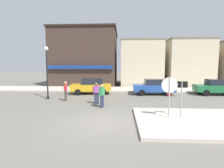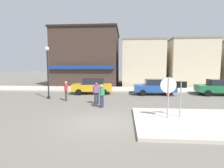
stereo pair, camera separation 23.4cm
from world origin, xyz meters
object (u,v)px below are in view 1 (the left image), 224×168
(parked_car_nearest, at_px, (91,86))
(pedestrian_crossing_far, at_px, (97,93))
(one_way_sign, at_px, (181,95))
(parked_car_third, at_px, (217,87))
(stop_sign, at_px, (169,92))
(lamp_post, at_px, (47,65))
(pedestrian_crossing_near, at_px, (66,90))
(parked_car_second, at_px, (154,87))
(pedestrian_kerb_side, at_px, (102,95))

(parked_car_nearest, relative_size, pedestrian_crossing_far, 2.58)
(one_way_sign, xyz_separation_m, parked_car_third, (6.19, 8.31, -0.52))
(stop_sign, distance_m, lamp_post, 10.51)
(one_way_sign, distance_m, pedestrian_crossing_far, 6.17)
(pedestrian_crossing_far, bearing_deg, pedestrian_crossing_near, 159.31)
(pedestrian_crossing_far, bearing_deg, lamp_post, 158.70)
(stop_sign, xyz_separation_m, pedestrian_crossing_far, (-4.35, 3.71, -0.65))
(one_way_sign, relative_size, pedestrian_crossing_near, 1.30)
(pedestrian_crossing_near, bearing_deg, one_way_sign, -30.34)
(parked_car_second, bearing_deg, pedestrian_kerb_side, -128.48)
(lamp_post, bearing_deg, parked_car_nearest, 42.20)
(parked_car_second, bearing_deg, one_way_sign, -90.37)
(lamp_post, xyz_separation_m, pedestrian_crossing_near, (1.82, -0.74, -2.09))
(lamp_post, distance_m, pedestrian_crossing_near, 2.87)
(one_way_sign, relative_size, pedestrian_crossing_far, 1.30)
(stop_sign, relative_size, parked_car_second, 0.57)
(stop_sign, xyz_separation_m, pedestrian_crossing_near, (-7.03, 4.73, -0.65))
(pedestrian_crossing_far, bearing_deg, pedestrian_kerb_side, -63.69)
(parked_car_second, height_order, pedestrian_kerb_side, pedestrian_kerb_side)
(one_way_sign, relative_size, parked_car_nearest, 0.51)
(parked_car_nearest, xyz_separation_m, pedestrian_kerb_side, (1.74, -5.82, 0.06))
(stop_sign, relative_size, parked_car_third, 0.56)
(lamp_post, xyz_separation_m, parked_car_third, (15.75, 3.05, -2.15))
(stop_sign, height_order, pedestrian_crossing_near, stop_sign)
(parked_car_nearest, relative_size, pedestrian_crossing_near, 2.58)
(stop_sign, distance_m, pedestrian_kerb_side, 4.68)
(parked_car_second, relative_size, pedestrian_kerb_side, 2.49)
(stop_sign, xyz_separation_m, parked_car_second, (0.75, 8.38, -0.71))
(one_way_sign, bearing_deg, lamp_post, 151.13)
(stop_sign, relative_size, pedestrian_crossing_far, 1.43)
(one_way_sign, height_order, pedestrian_crossing_far, one_way_sign)
(stop_sign, height_order, parked_car_third, stop_sign)
(parked_car_second, xyz_separation_m, pedestrian_kerb_side, (-4.57, -5.74, 0.06))
(parked_car_second, height_order, pedestrian_crossing_near, pedestrian_crossing_near)
(parked_car_third, distance_m, pedestrian_crossing_far, 12.22)
(one_way_sign, xyz_separation_m, lamp_post, (-9.55, 5.27, 1.63))
(one_way_sign, height_order, lamp_post, lamp_post)
(stop_sign, xyz_separation_m, one_way_sign, (0.70, 0.20, -0.19))
(lamp_post, height_order, parked_car_second, lamp_post)
(one_way_sign, height_order, pedestrian_crossing_near, one_way_sign)
(parked_car_nearest, bearing_deg, lamp_post, -137.80)
(stop_sign, distance_m, parked_car_nearest, 10.14)
(parked_car_third, xyz_separation_m, pedestrian_crossing_far, (-11.24, -4.80, 0.06))
(one_way_sign, bearing_deg, pedestrian_crossing_near, 149.66)
(lamp_post, bearing_deg, stop_sign, -31.70)
(one_way_sign, height_order, pedestrian_kerb_side, one_way_sign)
(one_way_sign, relative_size, pedestrian_kerb_side, 1.30)
(pedestrian_crossing_far, height_order, pedestrian_kerb_side, same)
(stop_sign, bearing_deg, parked_car_second, 84.89)
(pedestrian_crossing_far, bearing_deg, one_way_sign, -34.82)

